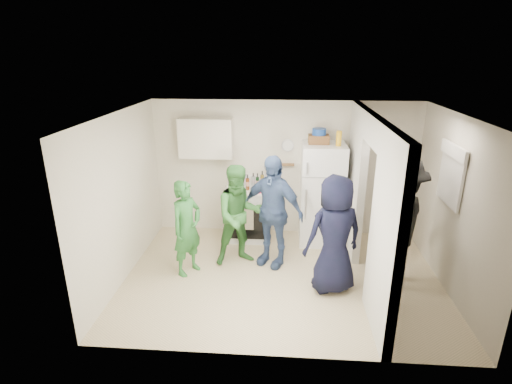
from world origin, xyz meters
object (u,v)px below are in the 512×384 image
at_px(blue_bowl, 319,132).
at_px(person_denim, 272,211).
at_px(person_green_center, 240,216).
at_px(person_green_left, 187,228).
at_px(stove, 248,213).
at_px(wicker_basket, 319,139).
at_px(fridge, 322,194).
at_px(yellow_cup_stack_top, 339,138).
at_px(person_navy, 334,235).
at_px(person_nook, 398,222).

height_order(blue_bowl, person_denim, blue_bowl).
height_order(blue_bowl, person_green_center, blue_bowl).
distance_m(person_green_left, person_green_center, 0.86).
distance_m(stove, person_green_center, 0.99).
bearing_deg(person_green_center, wicker_basket, 15.93).
distance_m(stove, fridge, 1.40).
relative_size(wicker_basket, yellow_cup_stack_top, 1.40).
bearing_deg(stove, blue_bowl, 0.93).
bearing_deg(person_denim, blue_bowl, 78.22).
distance_m(blue_bowl, person_green_center, 1.98).
relative_size(wicker_basket, blue_bowl, 1.46).
height_order(person_green_center, person_navy, person_navy).
bearing_deg(person_green_center, yellow_cup_stack_top, 5.83).
bearing_deg(yellow_cup_stack_top, blue_bowl, 154.89).
xyz_separation_m(wicker_basket, person_denim, (-0.75, -0.94, -0.97)).
height_order(stove, person_denim, person_denim).
bearing_deg(fridge, yellow_cup_stack_top, -24.44).
distance_m(yellow_cup_stack_top, person_navy, 1.84).
height_order(fridge, yellow_cup_stack_top, yellow_cup_stack_top).
bearing_deg(fridge, wicker_basket, 153.43).
xyz_separation_m(wicker_basket, person_nook, (1.09, -1.35, -0.91)).
relative_size(blue_bowl, person_green_left, 0.16).
bearing_deg(blue_bowl, person_green_center, -143.22).
relative_size(yellow_cup_stack_top, person_navy, 0.14).
xyz_separation_m(wicker_basket, person_navy, (0.15, -1.64, -1.01)).
xyz_separation_m(stove, person_navy, (1.38, -1.62, 0.39)).
xyz_separation_m(yellow_cup_stack_top, person_green_center, (-1.59, -0.80, -1.10)).
bearing_deg(person_denim, yellow_cup_stack_top, 63.28).
bearing_deg(stove, person_denim, -62.65).
height_order(fridge, person_green_left, fridge).
xyz_separation_m(fridge, blue_bowl, (-0.10, 0.05, 1.11)).
distance_m(blue_bowl, person_navy, 2.00).
bearing_deg(person_green_left, person_navy, -65.41).
bearing_deg(blue_bowl, wicker_basket, 0.00).
relative_size(yellow_cup_stack_top, person_green_left, 0.17).
relative_size(blue_bowl, person_green_center, 0.14).
height_order(stove, yellow_cup_stack_top, yellow_cup_stack_top).
height_order(fridge, blue_bowl, blue_bowl).
bearing_deg(fridge, stove, 178.71).
bearing_deg(person_navy, wicker_basket, -105.58).
bearing_deg(wicker_basket, fridge, -26.57).
relative_size(person_green_left, person_denim, 0.83).
bearing_deg(person_nook, person_green_center, -65.72).
relative_size(wicker_basket, person_navy, 0.20).
height_order(person_green_left, person_green_center, person_green_center).
bearing_deg(person_green_center, blue_bowl, 15.93).
distance_m(fridge, person_navy, 1.59).
bearing_deg(stove, person_green_left, -121.68).
xyz_separation_m(fridge, person_navy, (0.05, -1.59, -0.03)).
bearing_deg(wicker_basket, person_green_center, -143.22).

